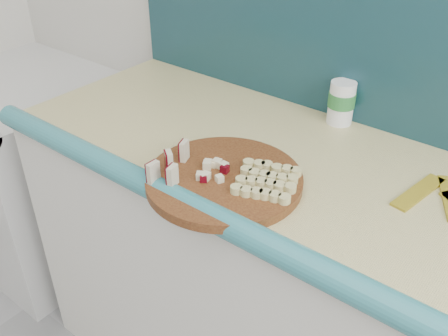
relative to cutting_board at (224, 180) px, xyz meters
name	(u,v)px	position (x,y,z in m)	size (l,w,h in m)	color
porcelain_fixture	(41,167)	(-1.15, 0.18, -0.52)	(0.70, 0.72, 0.84)	silver
cutting_board	(224,180)	(0.00, 0.00, 0.00)	(0.36, 0.36, 0.02)	#401B0D
apple_wedges	(170,165)	(-0.10, -0.07, 0.04)	(0.08, 0.15, 0.05)	beige
apple_chunks	(215,171)	(-0.02, -0.01, 0.02)	(0.06, 0.06, 0.02)	#FFF5CB
banana_slices	(266,180)	(0.09, 0.03, 0.02)	(0.16, 0.16, 0.02)	#CDC37D
canister	(341,102)	(0.06, 0.43, 0.05)	(0.07, 0.07, 0.12)	white
banana_peel	(447,202)	(0.42, 0.24, -0.01)	(0.23, 0.19, 0.01)	gold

